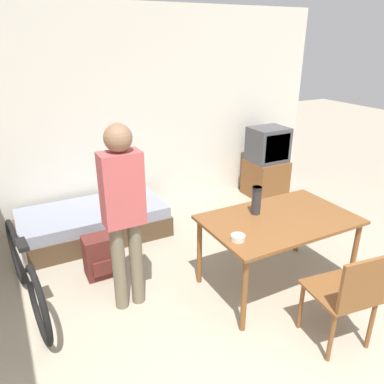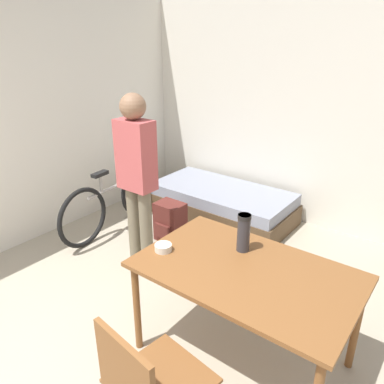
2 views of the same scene
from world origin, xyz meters
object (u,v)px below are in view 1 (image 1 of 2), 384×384
at_px(thermos_flask, 256,199).
at_px(bicycle, 26,275).
at_px(tv, 266,164).
at_px(dining_table, 279,225).
at_px(mate_bowl, 238,238).
at_px(person_standing, 123,207).
at_px(backpack, 100,256).
at_px(wooden_chair, 349,293).
at_px(daybed, 94,223).

bearing_deg(thermos_flask, bicycle, 164.11).
height_order(tv, bicycle, tv).
distance_m(dining_table, mate_bowl, 0.60).
distance_m(bicycle, mate_bowl, 1.91).
xyz_separation_m(person_standing, backpack, (-0.12, 0.57, -0.77)).
bearing_deg(wooden_chair, mate_bowl, 125.86).
bearing_deg(daybed, person_standing, -90.88).
relative_size(dining_table, person_standing, 0.83).
relative_size(wooden_chair, mate_bowl, 7.30).
bearing_deg(tv, bicycle, -162.66).
distance_m(tv, bicycle, 3.71).
distance_m(tv, dining_table, 2.32).
distance_m(bicycle, person_standing, 1.12).
height_order(daybed, dining_table, dining_table).
bearing_deg(backpack, wooden_chair, -52.08).
relative_size(daybed, wooden_chair, 2.01).
bearing_deg(daybed, mate_bowl, -68.40).
xyz_separation_m(tv, thermos_flask, (-1.48, -1.69, 0.38)).
bearing_deg(wooden_chair, dining_table, 86.94).
distance_m(thermos_flask, mate_bowl, 0.57).
distance_m(tv, mate_bowl, 2.81).
bearing_deg(backpack, dining_table, -32.89).
distance_m(daybed, backpack, 0.84).
distance_m(tv, backpack, 2.99).
bearing_deg(thermos_flask, backpack, 150.16).
relative_size(daybed, thermos_flask, 6.40).
xyz_separation_m(daybed, tv, (2.69, 0.09, 0.32)).
height_order(bicycle, person_standing, person_standing).
height_order(tv, mate_bowl, tv).
xyz_separation_m(dining_table, person_standing, (-1.37, 0.39, 0.33)).
distance_m(tv, wooden_chair, 3.10).
distance_m(person_standing, mate_bowl, 0.99).
bearing_deg(dining_table, bicycle, 160.59).
height_order(wooden_chair, bicycle, wooden_chair).
relative_size(person_standing, backpack, 3.81).
xyz_separation_m(daybed, person_standing, (-0.02, -1.40, 0.80)).
bearing_deg(tv, mate_bowl, -133.35).
distance_m(tv, person_standing, 3.13).
height_order(dining_table, mate_bowl, mate_bowl).
distance_m(wooden_chair, bicycle, 2.72).
xyz_separation_m(dining_table, bicycle, (-2.19, 0.77, -0.32)).
distance_m(mate_bowl, backpack, 1.54).
xyz_separation_m(daybed, backpack, (-0.14, -0.83, 0.03)).
height_order(daybed, backpack, backpack).
bearing_deg(dining_table, person_standing, 164.13).
distance_m(daybed, bicycle, 1.33).
distance_m(daybed, thermos_flask, 2.13).
xyz_separation_m(daybed, wooden_chair, (1.30, -2.68, 0.32)).
bearing_deg(thermos_flask, person_standing, 170.71).
bearing_deg(person_standing, daybed, 89.12).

